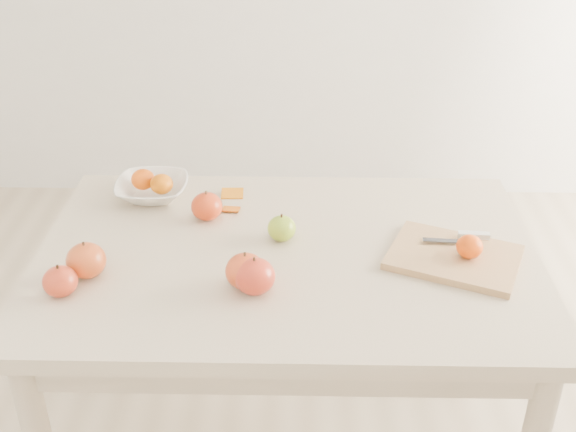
{
  "coord_description": "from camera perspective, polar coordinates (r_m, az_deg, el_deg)",
  "views": [
    {
      "loc": [
        0.03,
        -1.46,
        1.68
      ],
      "look_at": [
        0.0,
        0.05,
        0.82
      ],
      "focal_mm": 45.0,
      "sensor_mm": 36.0,
      "label": 1
    }
  ],
  "objects": [
    {
      "name": "cutting_board",
      "position": [
        1.74,
        12.98,
        -3.19
      ],
      "size": [
        0.35,
        0.31,
        0.02
      ],
      "primitive_type": "cube",
      "rotation": [
        0.0,
        0.0,
        -0.4
      ],
      "color": "tan",
      "rests_on": "table"
    },
    {
      "name": "apple_red_e",
      "position": [
        1.59,
        -3.39,
        -4.37
      ],
      "size": [
        0.09,
        0.09,
        0.08
      ],
      "primitive_type": "ellipsoid",
      "color": "#A2101C",
      "rests_on": "table"
    },
    {
      "name": "apple_red_a",
      "position": [
        1.86,
        -6.44,
        0.76
      ],
      "size": [
        0.08,
        0.08,
        0.07
      ],
      "primitive_type": "ellipsoid",
      "color": "#98180A",
      "rests_on": "table"
    },
    {
      "name": "apple_red_d",
      "position": [
        1.64,
        -17.56,
        -4.95
      ],
      "size": [
        0.08,
        0.08,
        0.07
      ],
      "primitive_type": "ellipsoid",
      "color": "maroon",
      "rests_on": "table"
    },
    {
      "name": "apple_red_c",
      "position": [
        1.57,
        -2.65,
        -4.78
      ],
      "size": [
        0.09,
        0.09,
        0.08
      ],
      "primitive_type": "ellipsoid",
      "color": "maroon",
      "rests_on": "table"
    },
    {
      "name": "paring_knife",
      "position": [
        1.8,
        14.09,
        -1.55
      ],
      "size": [
        0.17,
        0.05,
        0.01
      ],
      "color": "white",
      "rests_on": "cutting_board"
    },
    {
      "name": "orange_peel_b",
      "position": [
        1.91,
        -4.52,
        0.48
      ],
      "size": [
        0.05,
        0.04,
        0.01
      ],
      "primitive_type": "cube",
      "rotation": [
        -0.14,
        0.0,
        -0.09
      ],
      "color": "#C6590E",
      "rests_on": "table"
    },
    {
      "name": "orange_peel_a",
      "position": [
        1.98,
        -4.42,
        1.68
      ],
      "size": [
        0.06,
        0.05,
        0.01
      ],
      "primitive_type": "cube",
      "rotation": [
        0.21,
        0.0,
        0.03
      ],
      "color": "orange",
      "rests_on": "table"
    },
    {
      "name": "bowl_tangerine_far",
      "position": [
        1.97,
        -9.96,
        2.5
      ],
      "size": [
        0.06,
        0.06,
        0.05
      ],
      "primitive_type": "ellipsoid",
      "color": "#D06607",
      "rests_on": "fruit_bowl"
    },
    {
      "name": "board_tangerine",
      "position": [
        1.72,
        14.15,
        -2.36
      ],
      "size": [
        0.06,
        0.06,
        0.05
      ],
      "primitive_type": "ellipsoid",
      "color": "#D03C07",
      "rests_on": "cutting_board"
    },
    {
      "name": "fruit_bowl",
      "position": [
        2.0,
        -10.67,
        2.11
      ],
      "size": [
        0.2,
        0.2,
        0.05
      ],
      "primitive_type": "imported",
      "color": "white",
      "rests_on": "table"
    },
    {
      "name": "bowl_tangerine_near",
      "position": [
        2.0,
        -11.39,
        2.86
      ],
      "size": [
        0.06,
        0.06,
        0.06
      ],
      "primitive_type": "ellipsoid",
      "color": "#D84307",
      "rests_on": "fruit_bowl"
    },
    {
      "name": "apple_green",
      "position": [
        1.76,
        -0.5,
        -0.98
      ],
      "size": [
        0.07,
        0.07,
        0.06
      ],
      "primitive_type": "ellipsoid",
      "color": "#639417",
      "rests_on": "table"
    },
    {
      "name": "table",
      "position": [
        1.79,
        -0.03,
        -5.5
      ],
      "size": [
        1.2,
        0.8,
        0.75
      ],
      "color": "beige",
      "rests_on": "ground"
    },
    {
      "name": "apple_red_b",
      "position": [
        1.69,
        -15.66,
        -3.4
      ],
      "size": [
        0.09,
        0.09,
        0.08
      ],
      "primitive_type": "ellipsoid",
      "color": "#991502",
      "rests_on": "table"
    }
  ]
}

